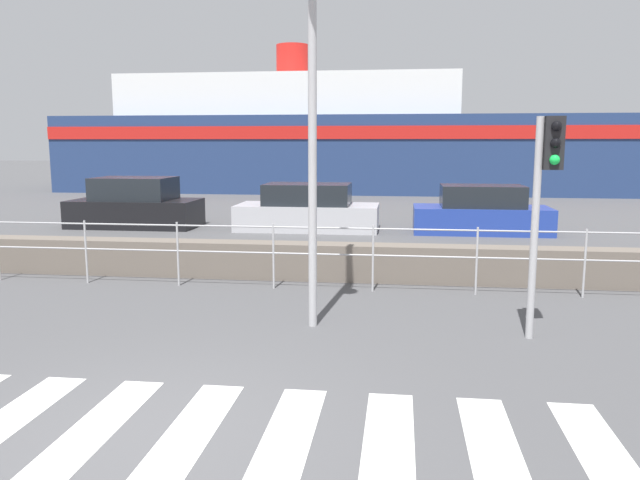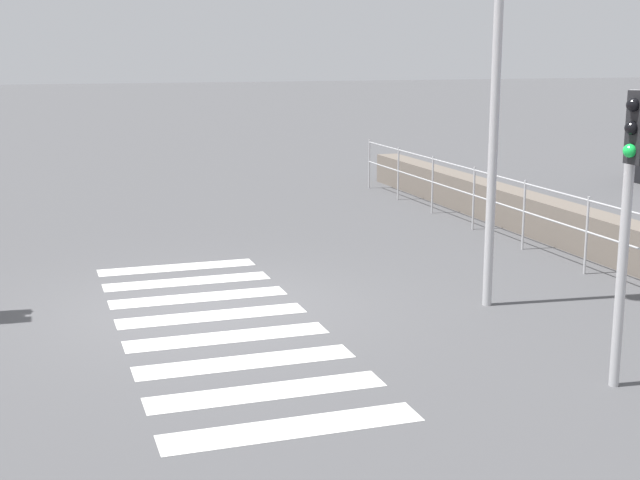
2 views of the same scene
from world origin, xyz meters
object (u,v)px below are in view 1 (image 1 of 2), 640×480
Objects in this scene: ferry_boat at (347,142)px; parked_car_blue at (481,213)px; streetlamp at (310,23)px; traffic_light_far at (546,178)px; parked_car_black at (135,206)px; parked_car_silver at (308,210)px.

parked_car_blue is (5.36, -16.75, -2.02)m from ferry_boat.
ferry_boat reaches higher than streetlamp.
parked_car_blue is (0.49, 10.08, -1.57)m from traffic_light_far.
traffic_light_far is 27.27m from ferry_boat.
parked_car_black reaches higher than parked_car_silver.
parked_car_silver is (-1.54, 10.12, -3.55)m from streetlamp.
traffic_light_far is 0.76× the size of parked_car_blue.
traffic_light_far is at bearing -79.70° from ferry_boat.
parked_car_blue is (5.11, -0.00, -0.00)m from parked_car_silver.
parked_car_blue is at bearing -72.25° from ferry_boat.
parked_car_black is (-6.99, 10.12, -3.49)m from streetlamp.
traffic_light_far is at bearing 0.73° from streetlamp.
streetlamp is 1.59× the size of parked_car_silver.
traffic_light_far is 3.67m from streetlamp.
parked_car_silver is (0.25, -16.75, -2.02)m from ferry_boat.
parked_car_silver is (-4.62, 10.08, -1.57)m from traffic_light_far.
parked_car_blue is at bearing 70.57° from streetlamp.
ferry_boat is 8.21× the size of parked_car_blue.
parked_car_black is at bearing -107.23° from ferry_boat.
parked_car_black is at bearing -180.00° from parked_car_silver.
streetlamp is 1.73× the size of parked_car_blue.
parked_car_silver is at bearing 98.67° from streetlamp.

